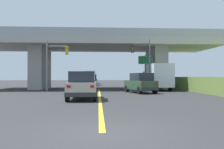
% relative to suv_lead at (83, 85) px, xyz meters
% --- Properties ---
extents(ground, '(160.00, 160.00, 0.00)m').
position_rel_suv_lead_xyz_m(ground, '(1.26, 15.42, -1.02)').
color(ground, '#2B2B2D').
extents(overpass_bridge, '(31.34, 10.09, 7.43)m').
position_rel_suv_lead_xyz_m(overpass_bridge, '(1.26, 15.42, 4.18)').
color(overpass_bridge, '#A8A59E').
rests_on(overpass_bridge, ground).
extents(lane_divider_stripe, '(0.20, 23.43, 0.01)m').
position_rel_suv_lead_xyz_m(lane_divider_stripe, '(1.26, 1.10, -1.01)').
color(lane_divider_stripe, yellow).
rests_on(lane_divider_stripe, ground).
extents(suv_lead, '(2.05, 4.84, 2.02)m').
position_rel_suv_lead_xyz_m(suv_lead, '(0.00, 0.00, 0.00)').
color(suv_lead, '#B7B29E').
rests_on(suv_lead, ground).
extents(suv_crossing, '(2.91, 4.71, 2.02)m').
position_rel_suv_lead_xyz_m(suv_crossing, '(5.43, 6.52, -0.01)').
color(suv_crossing, '#2D4C33').
rests_on(suv_crossing, ground).
extents(box_truck, '(2.33, 7.03, 3.14)m').
position_rel_suv_lead_xyz_m(box_truck, '(8.39, 11.41, 0.63)').
color(box_truck, red).
rests_on(box_truck, ground).
extents(sedan_oncoming, '(1.86, 4.51, 2.02)m').
position_rel_suv_lead_xyz_m(sedan_oncoming, '(0.01, 26.65, -0.01)').
color(sedan_oncoming, '#2D4C33').
rests_on(sedan_oncoming, ground).
extents(traffic_signal_nearside, '(2.30, 0.36, 6.08)m').
position_rel_suv_lead_xyz_m(traffic_signal_nearside, '(6.52, 10.44, 2.81)').
color(traffic_signal_nearside, '#56595E').
rests_on(traffic_signal_nearside, ground).
extents(traffic_signal_farside, '(2.51, 0.36, 5.73)m').
position_rel_suv_lead_xyz_m(traffic_signal_farside, '(-3.91, 9.94, 2.62)').
color(traffic_signal_farside, slate).
rests_on(traffic_signal_farside, ground).
extents(highway_sign, '(1.81, 0.17, 4.49)m').
position_rel_suv_lead_xyz_m(highway_sign, '(7.18, 12.88, 2.33)').
color(highway_sign, '#56595E').
rests_on(highway_sign, ground).
extents(semi_truck_distant, '(2.33, 6.41, 2.93)m').
position_rel_suv_lead_xyz_m(semi_truck_distant, '(-0.59, 38.00, 0.53)').
color(semi_truck_distant, red).
rests_on(semi_truck_distant, ground).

